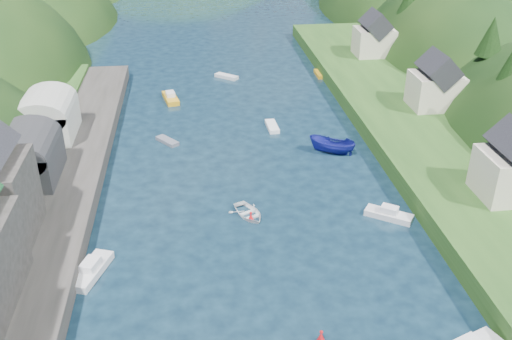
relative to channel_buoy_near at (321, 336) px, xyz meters
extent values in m
plane|color=black|center=(-2.63, 44.52, -0.48)|extent=(600.00, 600.00, 0.00)
ellipsoid|color=black|center=(-47.63, 112.52, -8.91)|extent=(44.00, 75.56, 48.19)
ellipsoid|color=black|center=(-47.63, 154.52, -7.30)|extent=(44.00, 75.56, 39.00)
ellipsoid|color=black|center=(42.37, 69.52, -8.88)|extent=(36.00, 75.56, 48.00)
ellipsoid|color=black|center=(42.37, 112.52, -8.26)|extent=(36.00, 75.56, 44.49)
ellipsoid|color=black|center=(42.37, 154.52, -6.78)|extent=(36.00, 75.56, 36.00)
ellipsoid|color=black|center=(-12.63, 164.52, -10.48)|extent=(80.00, 60.00, 44.00)
ellipsoid|color=black|center=(15.37, 174.52, -12.48)|extent=(70.00, 56.00, 36.00)
cone|color=black|center=(-39.84, 80.31, 8.31)|extent=(5.28, 5.28, 5.90)
cone|color=black|center=(32.51, 34.02, 10.03)|extent=(5.29, 5.29, 7.77)
cone|color=black|center=(34.52, 44.29, 11.83)|extent=(4.07, 4.07, 5.64)
cone|color=black|center=(36.30, 55.16, 7.39)|extent=(3.40, 3.40, 5.21)
cone|color=black|center=(38.18, 67.21, 10.77)|extent=(4.94, 4.94, 8.44)
cube|color=#2D2B28|center=(-26.63, 14.52, 0.52)|extent=(12.00, 110.00, 2.00)
cube|color=#2D2D30|center=(-28.63, 27.52, 3.52)|extent=(7.00, 9.00, 4.00)
cylinder|color=#2D2D30|center=(-28.63, 27.52, 5.52)|extent=(7.00, 9.00, 7.00)
cube|color=#B2B2A8|center=(-28.63, 39.52, 3.52)|extent=(7.00, 9.00, 4.00)
cylinder|color=#B2B2A8|center=(-28.63, 39.52, 5.52)|extent=(7.00, 9.00, 7.00)
cube|color=#234719|center=(22.37, 34.52, 0.72)|extent=(16.00, 120.00, 2.40)
cube|color=beige|center=(26.37, 42.52, 4.42)|extent=(7.00, 6.00, 5.00)
cube|color=black|center=(26.37, 42.52, 7.76)|extent=(5.15, 6.24, 5.15)
cube|color=beige|center=(25.37, 69.52, 4.42)|extent=(7.00, 6.00, 5.00)
cube|color=black|center=(25.37, 69.52, 7.76)|extent=(5.15, 6.24, 5.15)
cone|color=#B10E12|center=(0.00, 0.00, -0.03)|extent=(0.70, 0.70, 0.90)
sphere|color=#B10E12|center=(0.00, 0.00, 0.47)|extent=(0.30, 0.30, 0.30)
cone|color=#B10E12|center=(-3.68, 18.43, -0.03)|extent=(0.70, 0.70, 0.90)
sphere|color=#B10E12|center=(-3.68, 18.43, 0.47)|extent=(0.30, 0.30, 0.30)
imported|color=white|center=(-3.82, 19.45, -0.14)|extent=(5.02, 5.72, 0.98)
cube|color=white|center=(2.17, 42.81, -0.20)|extent=(1.64, 4.42, 0.61)
cube|color=silver|center=(11.39, 17.20, -0.16)|extent=(5.20, 4.30, 0.72)
cube|color=silver|center=(11.39, 17.20, 0.59)|extent=(2.15, 1.99, 0.70)
cube|color=gold|center=(14.37, 65.63, -0.20)|extent=(1.53, 4.48, 0.63)
cube|color=gold|center=(-12.83, 56.00, -0.12)|extent=(3.00, 6.00, 0.80)
cube|color=silver|center=(-12.83, 56.00, 0.67)|extent=(1.70, 2.23, 0.70)
cube|color=silver|center=(-19.63, 10.99, -0.12)|extent=(3.76, 6.08, 0.81)
cube|color=silver|center=(-19.63, 10.99, 0.68)|extent=(1.94, 2.35, 0.70)
imported|color=navy|center=(8.88, 33.56, 0.58)|extent=(6.64, 4.80, 2.41)
cube|color=silver|center=(-2.87, 66.23, -0.20)|extent=(4.33, 4.00, 0.62)
cube|color=slate|center=(-13.08, 39.56, -0.24)|extent=(3.37, 3.85, 0.54)
camera|label=1|loc=(-9.27, -33.46, 33.47)|focal=40.00mm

